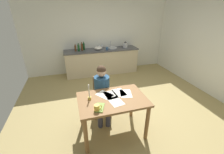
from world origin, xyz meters
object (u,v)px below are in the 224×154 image
Objects in this scene: person_seated at (102,90)px; coffee_mug at (97,108)px; dining_table at (112,104)px; teacup_on_counter at (107,48)px; bottle_sauce at (84,47)px; sink_unit at (112,48)px; chair_at_table at (102,94)px; bottle_vinegar at (79,48)px; candlestick at (89,95)px; bottle_wine_red at (82,47)px; stovetop_kettle at (125,45)px; book_magazine at (100,108)px; bottle_oil at (75,48)px; wine_glass_near_sink at (102,45)px; mixing_bowl at (98,48)px; wine_glass_by_kettle at (99,45)px.

coffee_mug is (-0.25, -0.75, 0.14)m from person_seated.
dining_table is 2.87m from teacup_on_counter.
person_seated is 2.55m from bottle_sauce.
sink_unit is at bearing -4.85° from bottle_sauce.
chair_at_table reaches higher than dining_table.
dining_table is 3.36× the size of sink_unit.
coffee_mug is 3.18m from bottle_vinegar.
bottle_vinegar is 0.22m from bottle_sauce.
bottle_wine_red is (0.20, 2.86, 0.17)m from candlestick.
candlestick is at bearing -121.85° from stovetop_kettle.
chair_at_table is 2.42× the size of sink_unit.
stovetop_kettle is at bearing 84.30° from book_magazine.
coffee_mug reaches higher than book_magazine.
bottle_sauce is (0.27, 2.93, 0.17)m from candlestick.
person_seated is at bearing -110.97° from sink_unit.
coffee_mug is 0.53× the size of book_magazine.
chair_at_table is 2.99× the size of candlestick.
bottle_sauce is (-0.05, 2.53, 0.34)m from person_seated.
bottle_oil reaches higher than wine_glass_near_sink.
stovetop_kettle is at bearing 59.29° from person_seated.
book_magazine is 0.94× the size of mixing_bowl.
stovetop_kettle reaches higher than mixing_bowl.
bottle_oil is 1.10× the size of stovetop_kettle.
bottle_vinegar is at bearing -178.62° from sink_unit.
bottle_wine_red reaches higher than candlestick.
candlestick is at bearing 100.42° from coffee_mug.
chair_at_table is 2.30m from teacup_on_counter.
bottle_sauce is at bearing 86.45° from coffee_mug.
dining_table is 0.45m from candlestick.
coffee_mug is 0.09m from book_magazine.
book_magazine is at bearing -109.88° from sink_unit.
bottle_wine_red is 0.10m from bottle_sauce.
candlestick is 2.89m from teacup_on_counter.
stovetop_kettle is at bearing -10.06° from wine_glass_near_sink.
bottle_vinegar is 0.92× the size of bottle_wine_red.
coffee_mug is at bearing -79.58° from candlestick.
coffee_mug is 0.48× the size of bottle_vinegar.
bottle_wine_red reaches higher than chair_at_table.
dining_table is 0.37m from book_magazine.
wine_glass_by_kettle is at bearing 11.02° from bottle_oil.
bottle_oil is 0.77m from mixing_bowl.
wine_glass_by_kettle is (0.85, 0.17, 0.01)m from bottle_oil.
candlestick is 1.20× the size of book_magazine.
mixing_bowl is (0.55, -0.05, -0.06)m from bottle_wine_red.
bottle_wine_red is at bearing 7.64° from bottle_oil.
bottle_wine_red reaches higher than sink_unit.
bottle_sauce reaches higher than bottle_oil.
coffee_mug is 0.53× the size of bottle_oil.
dining_table is at bearing -83.82° from bottle_vinegar.
chair_at_table reaches higher than book_magazine.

